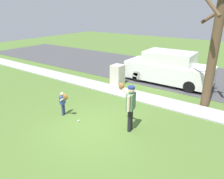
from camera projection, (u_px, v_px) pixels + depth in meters
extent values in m
plane|color=#4C6B2D|center=(138.00, 97.00, 10.61)|extent=(48.00, 48.00, 0.00)
cube|color=#A3A39E|center=(139.00, 96.00, 10.67)|extent=(36.00, 1.20, 0.06)
cube|color=#424244|center=(173.00, 73.00, 14.50)|extent=(36.00, 6.80, 0.02)
cylinder|color=black|center=(129.00, 121.00, 7.52)|extent=(0.14, 0.14, 0.86)
cylinder|color=black|center=(131.00, 119.00, 7.66)|extent=(0.14, 0.14, 0.86)
cube|color=#4C7251|center=(131.00, 101.00, 7.32)|extent=(0.31, 0.45, 0.61)
sphere|color=beige|center=(131.00, 90.00, 7.17)|extent=(0.23, 0.23, 0.23)
cylinder|color=navy|center=(131.00, 87.00, 7.13)|extent=(0.24, 0.24, 0.07)
cylinder|color=beige|center=(128.00, 104.00, 7.10)|extent=(0.10, 0.10, 0.57)
cylinder|color=beige|center=(127.00, 92.00, 7.56)|extent=(0.54, 0.20, 0.41)
ellipsoid|color=brown|center=(122.00, 86.00, 7.57)|extent=(0.24, 0.18, 0.26)
cylinder|color=navy|center=(64.00, 109.00, 8.80)|extent=(0.08, 0.08, 0.51)
cylinder|color=navy|center=(63.00, 110.00, 8.72)|extent=(0.08, 0.08, 0.51)
cube|color=#33478C|center=(62.00, 100.00, 8.60)|extent=(0.18, 0.27, 0.36)
sphere|color=beige|center=(62.00, 94.00, 8.51)|extent=(0.14, 0.14, 0.14)
cylinder|color=beige|center=(65.00, 98.00, 8.73)|extent=(0.06, 0.06, 0.34)
cylinder|color=beige|center=(63.00, 99.00, 8.37)|extent=(0.32, 0.12, 0.25)
ellipsoid|color=brown|center=(65.00, 97.00, 8.28)|extent=(0.24, 0.18, 0.26)
sphere|color=white|center=(78.00, 121.00, 8.29)|extent=(0.07, 0.07, 0.07)
cube|color=beige|center=(117.00, 75.00, 12.17)|extent=(0.61, 0.71, 1.18)
cylinder|color=brown|center=(215.00, 46.00, 8.73)|extent=(0.39, 0.39, 5.50)
cylinder|color=brown|center=(216.00, 13.00, 8.70)|extent=(1.06, 0.69, 0.86)
cylinder|color=brown|center=(209.00, 1.00, 7.98)|extent=(1.26, 1.12, 1.14)
cube|color=silver|center=(168.00, 72.00, 12.44)|extent=(5.00, 1.95, 1.00)
cube|color=silver|center=(169.00, 58.00, 12.14)|extent=(2.75, 1.79, 0.70)
cylinder|color=black|center=(138.00, 76.00, 12.74)|extent=(0.64, 0.22, 0.64)
cylinder|color=black|center=(150.00, 70.00, 14.06)|extent=(0.64, 0.22, 0.64)
cylinder|color=black|center=(189.00, 87.00, 11.08)|extent=(0.64, 0.22, 0.64)
cylinder|color=black|center=(198.00, 78.00, 12.40)|extent=(0.64, 0.22, 0.64)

